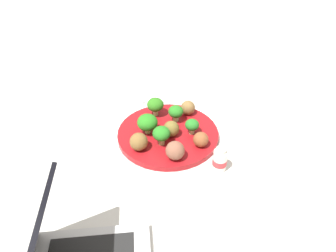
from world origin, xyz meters
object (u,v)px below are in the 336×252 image
(napkin, at_px, (141,94))
(fork, at_px, (135,93))
(broccoli_floret_center, at_px, (161,134))
(broccoli_floret_near_rim, at_px, (192,125))
(meatball_front_right, at_px, (188,108))
(yogurt_bottle, at_px, (220,160))
(broccoli_floret_mid_right, at_px, (147,123))
(broccoli_floret_front_right, at_px, (176,112))
(meatball_near_rim, at_px, (175,151))
(meatball_mid_right, at_px, (201,139))
(meatball_far_rim, at_px, (139,142))
(plate, at_px, (168,134))
(broccoli_floret_front_left, at_px, (155,105))
(knife, at_px, (145,90))
(meatball_center, at_px, (173,128))

(napkin, bearing_deg, fork, 65.55)
(broccoli_floret_center, distance_m, broccoli_floret_near_rim, 0.09)
(meatball_front_right, xyz_separation_m, napkin, (0.20, 0.06, -0.03))
(yogurt_bottle, bearing_deg, fork, 2.36)
(broccoli_floret_mid_right, bearing_deg, broccoli_floret_front_right, -85.98)
(meatball_near_rim, distance_m, meatball_mid_right, 0.08)
(meatball_far_rim, relative_size, napkin, 0.27)
(meatball_far_rim, height_order, meatball_mid_right, meatball_far_rim)
(plate, distance_m, yogurt_bottle, 0.18)
(plate, distance_m, napkin, 0.24)
(plate, xyz_separation_m, broccoli_floret_center, (-0.04, 0.04, 0.04))
(yogurt_bottle, bearing_deg, napkin, -0.04)
(broccoli_floret_front_left, height_order, knife, broccoli_floret_front_left)
(broccoli_floret_center, relative_size, meatball_near_rim, 1.12)
(meatball_mid_right, bearing_deg, meatball_center, 25.62)
(meatball_front_right, bearing_deg, knife, 10.90)
(broccoli_floret_front_right, distance_m, meatball_far_rim, 0.16)
(yogurt_bottle, bearing_deg, broccoli_floret_near_rim, -5.52)
(broccoli_floret_mid_right, distance_m, broccoli_floret_near_rim, 0.12)
(fork, bearing_deg, meatball_mid_right, -176.66)
(napkin, bearing_deg, meatball_mid_right, -179.61)
(broccoli_floret_front_left, bearing_deg, meatball_mid_right, -170.57)
(broccoli_floret_center, relative_size, meatball_front_right, 1.26)
(knife, bearing_deg, yogurt_bottle, 177.49)
(broccoli_floret_mid_right, height_order, broccoli_floret_front_right, broccoli_floret_mid_right)
(meatball_mid_right, height_order, fork, meatball_mid_right)
(meatball_front_right, height_order, fork, meatball_front_right)
(broccoli_floret_front_left, xyz_separation_m, meatball_center, (-0.11, 0.01, -0.01))
(broccoli_floret_front_right, height_order, meatball_far_rim, broccoli_floret_front_right)
(broccoli_floret_mid_right, height_order, meatball_front_right, broccoli_floret_mid_right)
(broccoli_floret_mid_right, relative_size, broccoli_floret_front_right, 1.16)
(broccoli_floret_front_right, bearing_deg, fork, 6.48)
(meatball_mid_right, xyz_separation_m, fork, (0.34, 0.02, -0.03))
(plate, height_order, broccoli_floret_center, broccoli_floret_center)
(broccoli_floret_front_left, relative_size, meatball_mid_right, 1.40)
(broccoli_floret_mid_right, height_order, broccoli_floret_near_rim, broccoli_floret_mid_right)
(broccoli_floret_center, xyz_separation_m, yogurt_bottle, (-0.14, -0.08, -0.02))
(broccoli_floret_center, distance_m, meatball_near_rim, 0.06)
(broccoli_floret_center, xyz_separation_m, napkin, (0.28, -0.08, -0.05))
(meatball_near_rim, height_order, yogurt_bottle, yogurt_bottle)
(broccoli_floret_front_right, bearing_deg, meatball_center, 140.01)
(meatball_front_right, bearing_deg, broccoli_floret_front_right, 103.02)
(meatball_mid_right, bearing_deg, broccoli_floret_front_right, -2.02)
(napkin, bearing_deg, knife, -69.35)
(broccoli_floret_mid_right, relative_size, broccoli_floret_front_left, 1.02)
(meatball_mid_right, distance_m, yogurt_bottle, 0.08)
(broccoli_floret_mid_right, xyz_separation_m, broccoli_floret_front_left, (0.06, -0.06, 0.00))
(broccoli_floret_mid_right, height_order, meatball_mid_right, broccoli_floret_mid_right)
(meatball_center, height_order, fork, meatball_center)
(broccoli_floret_front_left, distance_m, yogurt_bottle, 0.27)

